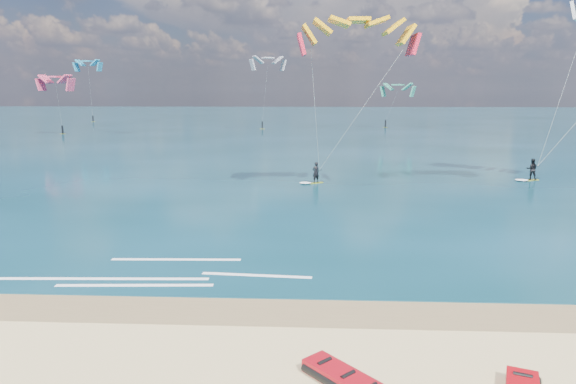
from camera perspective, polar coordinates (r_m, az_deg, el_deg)
The scene contains 6 objects.
ground at distance 54.15m, azimuth -2.12°, elevation 3.43°, with size 320.00×320.00×0.00m, color tan.
wet_sand_strip at distance 18.62m, azimuth -11.89°, elevation -12.62°, with size 320.00×2.40×0.01m, color brown.
sea at distance 117.76m, azimuth 0.50°, elevation 7.76°, with size 320.00×200.00×0.04m, color #092E35.
kitesurfer_main at distance 38.27m, azimuth 5.50°, elevation 10.84°, with size 9.82×6.24×13.71m.
shoreline_foam at distance 21.94m, azimuth -14.84°, elevation -8.89°, with size 13.30×3.61×0.01m.
distant_kites at distance 99.85m, azimuth -10.72°, elevation 10.17°, with size 70.78×34.71×13.37m.
Camera 1 is at (4.52, -13.43, 7.51)m, focal length 32.00 mm.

